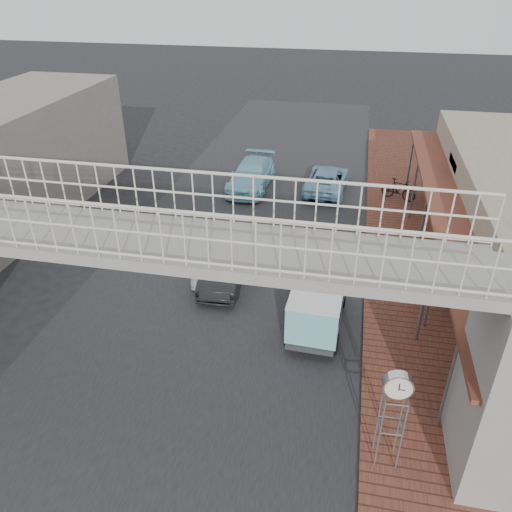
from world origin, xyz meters
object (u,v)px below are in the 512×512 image
at_px(motorcycle_near, 392,254).
at_px(motorcycle_far, 399,189).
at_px(angkot_curb, 327,179).
at_px(angkot_van, 318,298).
at_px(dark_sedan, 226,265).
at_px(angkot_far, 251,175).
at_px(white_hatchback, 217,256).
at_px(arrow_sign, 459,275).
at_px(street_clock, 397,390).

relative_size(motorcycle_near, motorcycle_far, 1.13).
relative_size(angkot_curb, angkot_van, 1.19).
distance_m(dark_sedan, angkot_far, 8.84).
bearing_deg(motorcycle_near, angkot_curb, 34.38).
distance_m(motorcycle_near, motorcycle_far, 6.43).
bearing_deg(angkot_van, white_hatchback, 149.06).
height_order(white_hatchback, angkot_van, angkot_van).
bearing_deg(white_hatchback, angkot_far, 88.47).
xyz_separation_m(motorcycle_far, arrow_sign, (0.90, -10.87, 2.02)).
distance_m(white_hatchback, arrow_sign, 8.64).
bearing_deg(motorcycle_near, angkot_van, 160.83).
xyz_separation_m(dark_sedan, angkot_curb, (2.94, 9.17, -0.06)).
xyz_separation_m(motorcycle_near, motorcycle_far, (0.50, 6.41, 0.01)).
relative_size(dark_sedan, arrow_sign, 1.24).
relative_size(white_hatchback, arrow_sign, 1.14).
bearing_deg(angkot_curb, arrow_sign, 114.84).
distance_m(dark_sedan, angkot_van, 4.09).
bearing_deg(white_hatchback, motorcycle_near, 8.43).
bearing_deg(motorcycle_far, motorcycle_near, -161.53).
xyz_separation_m(dark_sedan, street_clock, (5.55, -6.79, 1.67)).
bearing_deg(motorcycle_far, angkot_far, 110.43).
bearing_deg(dark_sedan, motorcycle_far, 49.66).
xyz_separation_m(angkot_far, arrow_sign, (8.25, -11.19, 1.96)).
relative_size(dark_sedan, street_clock, 1.46).
bearing_deg(dark_sedan, angkot_van, -33.28).
relative_size(angkot_van, motorcycle_far, 2.04).
bearing_deg(angkot_far, arrow_sign, -52.18).
relative_size(angkot_van, arrow_sign, 1.12).
distance_m(motorcycle_near, arrow_sign, 5.09).
distance_m(angkot_curb, angkot_far, 3.87).
xyz_separation_m(white_hatchback, motorcycle_far, (6.95, 7.88, 0.01)).
bearing_deg(motorcycle_far, dark_sedan, 165.65).
height_order(angkot_far, motorcycle_far, angkot_far).
bearing_deg(angkot_van, motorcycle_near, 61.88).
height_order(dark_sedan, motorcycle_near, dark_sedan).
relative_size(motorcycle_near, street_clock, 0.73).
bearing_deg(angkot_far, motorcycle_far, -1.08).
distance_m(dark_sedan, street_clock, 8.93).
bearing_deg(motorcycle_near, motorcycle_far, 6.98).
relative_size(dark_sedan, motorcycle_near, 1.99).
bearing_deg(white_hatchback, arrow_sign, -25.25).
height_order(white_hatchback, angkot_far, angkot_far).
bearing_deg(motorcycle_far, white_hatchback, 161.48).
xyz_separation_m(street_clock, arrow_sign, (1.79, 4.40, 0.33)).
relative_size(angkot_curb, arrow_sign, 1.34).
height_order(motorcycle_near, motorcycle_far, motorcycle_far).
distance_m(angkot_far, street_clock, 16.95).
bearing_deg(white_hatchback, angkot_van, -37.79).
bearing_deg(angkot_van, arrow_sign, -2.61).
bearing_deg(street_clock, angkot_far, 109.21).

